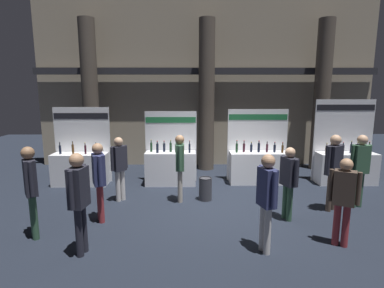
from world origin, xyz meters
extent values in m
plane|color=black|center=(0.00, 0.00, 0.00)|extent=(25.05, 25.05, 0.00)
cube|color=tan|center=(0.00, 4.34, 3.23)|extent=(12.52, 0.25, 6.45)
cube|color=#2D2D33|center=(0.00, 4.03, 3.55)|extent=(12.52, 0.20, 0.24)
cylinder|color=#51473D|center=(-4.12, 3.56, 2.65)|extent=(0.57, 0.57, 5.29)
cylinder|color=#51473D|center=(0.00, 3.56, 2.65)|extent=(0.57, 0.57, 5.29)
cylinder|color=#51473D|center=(4.12, 3.56, 2.65)|extent=(0.57, 0.57, 5.29)
cube|color=white|center=(-3.94, 1.68, 0.48)|extent=(1.63, 0.60, 0.97)
cube|color=white|center=(-3.94, 2.02, 1.17)|extent=(1.71, 0.04, 2.35)
cube|color=black|center=(-3.94, 2.00, 2.08)|extent=(1.66, 0.01, 0.18)
cylinder|color=black|center=(-4.49, 1.64, 1.10)|extent=(0.07, 0.07, 0.26)
cylinder|color=black|center=(-4.49, 1.64, 1.27)|extent=(0.03, 0.03, 0.08)
cylinder|color=black|center=(-4.49, 1.64, 1.32)|extent=(0.03, 0.03, 0.02)
cylinder|color=#472D14|center=(-4.13, 1.69, 1.11)|extent=(0.07, 0.07, 0.28)
cylinder|color=#472D14|center=(-4.13, 1.69, 1.29)|extent=(0.03, 0.03, 0.08)
cylinder|color=black|center=(-4.13, 1.69, 1.34)|extent=(0.03, 0.03, 0.02)
cylinder|color=black|center=(-3.74, 1.65, 1.10)|extent=(0.06, 0.06, 0.26)
cylinder|color=black|center=(-3.74, 1.65, 1.26)|extent=(0.03, 0.03, 0.07)
cylinder|color=gold|center=(-3.74, 1.65, 1.31)|extent=(0.03, 0.03, 0.02)
cylinder|color=black|center=(-3.41, 1.60, 1.10)|extent=(0.06, 0.06, 0.25)
cylinder|color=black|center=(-3.41, 1.60, 1.26)|extent=(0.03, 0.03, 0.08)
cylinder|color=black|center=(-3.41, 1.60, 1.32)|extent=(0.03, 0.03, 0.02)
cube|color=white|center=(-1.19, 1.69, 0.50)|extent=(1.52, 0.60, 1.01)
cube|color=white|center=(-1.19, 2.03, 1.11)|extent=(1.59, 0.04, 2.22)
cube|color=#1E6638|center=(-1.19, 2.01, 1.96)|extent=(1.55, 0.01, 0.18)
cylinder|color=#19381E|center=(-1.77, 1.75, 1.15)|extent=(0.06, 0.06, 0.28)
cylinder|color=#19381E|center=(-1.77, 1.75, 1.33)|extent=(0.03, 0.03, 0.08)
cylinder|color=gold|center=(-1.77, 1.75, 1.37)|extent=(0.03, 0.03, 0.02)
cylinder|color=black|center=(-1.57, 1.60, 1.15)|extent=(0.08, 0.08, 0.27)
cylinder|color=black|center=(-1.57, 1.60, 1.32)|extent=(0.03, 0.03, 0.07)
cylinder|color=red|center=(-1.57, 1.60, 1.36)|extent=(0.03, 0.03, 0.02)
cylinder|color=black|center=(-1.38, 1.76, 1.14)|extent=(0.07, 0.07, 0.26)
cylinder|color=black|center=(-1.38, 1.76, 1.30)|extent=(0.03, 0.03, 0.06)
cylinder|color=red|center=(-1.38, 1.76, 1.34)|extent=(0.03, 0.03, 0.02)
cylinder|color=#19381E|center=(-1.18, 1.73, 1.15)|extent=(0.07, 0.07, 0.28)
cylinder|color=#19381E|center=(-1.18, 1.73, 1.32)|extent=(0.03, 0.03, 0.07)
cylinder|color=gold|center=(-1.18, 1.73, 1.37)|extent=(0.03, 0.03, 0.02)
cylinder|color=#19381E|center=(-1.01, 1.67, 1.13)|extent=(0.07, 0.07, 0.24)
cylinder|color=#19381E|center=(-1.01, 1.67, 1.29)|extent=(0.03, 0.03, 0.09)
cylinder|color=black|center=(-1.01, 1.67, 1.35)|extent=(0.03, 0.03, 0.02)
cylinder|color=#472D14|center=(-0.80, 1.64, 1.13)|extent=(0.06, 0.06, 0.25)
cylinder|color=#472D14|center=(-0.80, 1.64, 1.30)|extent=(0.03, 0.03, 0.09)
cylinder|color=red|center=(-0.80, 1.64, 1.36)|extent=(0.03, 0.03, 0.02)
cylinder|color=black|center=(-0.61, 1.60, 1.14)|extent=(0.06, 0.06, 0.27)
cylinder|color=black|center=(-0.61, 1.60, 1.32)|extent=(0.03, 0.03, 0.09)
cylinder|color=red|center=(-0.61, 1.60, 1.37)|extent=(0.03, 0.03, 0.02)
cube|color=white|center=(1.54, 1.80, 0.49)|extent=(1.80, 0.60, 0.97)
cube|color=white|center=(1.54, 2.14, 1.14)|extent=(1.89, 0.04, 2.28)
cube|color=#1E6638|center=(1.54, 2.12, 2.03)|extent=(1.83, 0.01, 0.18)
cylinder|color=#19381E|center=(0.84, 1.80, 1.11)|extent=(0.07, 0.07, 0.28)
cylinder|color=#19381E|center=(0.84, 1.80, 1.29)|extent=(0.03, 0.03, 0.08)
cylinder|color=red|center=(0.84, 1.80, 1.34)|extent=(0.03, 0.03, 0.02)
cylinder|color=black|center=(1.07, 1.86, 1.11)|extent=(0.07, 0.07, 0.26)
cylinder|color=black|center=(1.07, 1.86, 1.28)|extent=(0.03, 0.03, 0.08)
cylinder|color=red|center=(1.07, 1.86, 1.32)|extent=(0.03, 0.03, 0.02)
cylinder|color=black|center=(1.30, 1.86, 1.09)|extent=(0.07, 0.07, 0.23)
cylinder|color=black|center=(1.30, 1.86, 1.24)|extent=(0.03, 0.03, 0.07)
cylinder|color=gold|center=(1.30, 1.86, 1.28)|extent=(0.03, 0.03, 0.02)
cylinder|color=black|center=(1.53, 1.83, 1.11)|extent=(0.07, 0.07, 0.28)
cylinder|color=black|center=(1.53, 1.83, 1.29)|extent=(0.03, 0.03, 0.06)
cylinder|color=red|center=(1.53, 1.83, 1.33)|extent=(0.03, 0.03, 0.02)
cylinder|color=black|center=(1.78, 1.82, 1.10)|extent=(0.06, 0.06, 0.25)
cylinder|color=black|center=(1.78, 1.82, 1.26)|extent=(0.03, 0.03, 0.07)
cylinder|color=black|center=(1.78, 1.82, 1.30)|extent=(0.03, 0.03, 0.02)
cylinder|color=black|center=(2.01, 1.82, 1.09)|extent=(0.07, 0.07, 0.23)
cylinder|color=black|center=(2.01, 1.82, 1.24)|extent=(0.03, 0.03, 0.08)
cylinder|color=red|center=(2.01, 1.82, 1.29)|extent=(0.03, 0.03, 0.02)
cylinder|color=#472D14|center=(2.23, 1.74, 1.09)|extent=(0.07, 0.07, 0.23)
cylinder|color=#472D14|center=(2.23, 1.74, 1.24)|extent=(0.03, 0.03, 0.08)
cylinder|color=red|center=(2.23, 1.74, 1.29)|extent=(0.03, 0.03, 0.02)
cube|color=white|center=(4.23, 1.72, 0.48)|extent=(1.76, 0.60, 0.96)
cube|color=white|center=(4.23, 2.06, 1.29)|extent=(1.85, 0.04, 2.58)
cube|color=black|center=(4.23, 2.04, 2.33)|extent=(1.80, 0.01, 0.18)
cylinder|color=#472D14|center=(3.55, 1.65, 1.08)|extent=(0.07, 0.07, 0.24)
cylinder|color=#472D14|center=(3.55, 1.65, 1.24)|extent=(0.03, 0.03, 0.08)
cylinder|color=gold|center=(3.55, 1.65, 1.28)|extent=(0.03, 0.03, 0.02)
cylinder|color=#472D14|center=(3.75, 1.79, 1.07)|extent=(0.07, 0.07, 0.22)
cylinder|color=#472D14|center=(3.75, 1.79, 1.23)|extent=(0.03, 0.03, 0.09)
cylinder|color=black|center=(3.75, 1.79, 1.28)|extent=(0.03, 0.03, 0.02)
cylinder|color=black|center=(3.92, 1.78, 1.08)|extent=(0.07, 0.07, 0.23)
cylinder|color=black|center=(3.92, 1.78, 1.23)|extent=(0.03, 0.03, 0.07)
cylinder|color=black|center=(3.92, 1.78, 1.27)|extent=(0.03, 0.03, 0.02)
cylinder|color=black|center=(4.11, 1.79, 1.08)|extent=(0.07, 0.07, 0.24)
cylinder|color=black|center=(4.11, 1.79, 1.24)|extent=(0.03, 0.03, 0.08)
cylinder|color=red|center=(4.11, 1.79, 1.28)|extent=(0.03, 0.03, 0.02)
cylinder|color=black|center=(4.33, 1.71, 1.10)|extent=(0.07, 0.07, 0.27)
cylinder|color=black|center=(4.33, 1.71, 1.28)|extent=(0.03, 0.03, 0.09)
cylinder|color=gold|center=(4.33, 1.71, 1.33)|extent=(0.03, 0.03, 0.02)
cylinder|color=black|center=(4.52, 1.70, 1.08)|extent=(0.07, 0.07, 0.25)
cylinder|color=black|center=(4.52, 1.70, 1.24)|extent=(0.03, 0.03, 0.07)
cylinder|color=gold|center=(4.52, 1.70, 1.29)|extent=(0.03, 0.03, 0.02)
cylinder|color=black|center=(4.72, 1.70, 1.08)|extent=(0.06, 0.06, 0.24)
cylinder|color=black|center=(4.72, 1.70, 1.24)|extent=(0.03, 0.03, 0.07)
cylinder|color=red|center=(4.72, 1.70, 1.29)|extent=(0.03, 0.03, 0.02)
cylinder|color=#19381E|center=(4.93, 1.80, 1.08)|extent=(0.07, 0.07, 0.24)
cylinder|color=#19381E|center=(4.93, 1.80, 1.24)|extent=(0.03, 0.03, 0.09)
cylinder|color=red|center=(4.93, 1.80, 1.30)|extent=(0.03, 0.03, 0.02)
cylinder|color=#38383D|center=(-0.20, 0.33, 0.29)|extent=(0.34, 0.34, 0.58)
torus|color=black|center=(-0.20, 0.33, 0.60)|extent=(0.34, 0.34, 0.02)
cylinder|color=#23232D|center=(-2.52, -2.41, 0.44)|extent=(0.12, 0.12, 0.88)
cylinder|color=#23232D|center=(-2.50, -2.25, 0.44)|extent=(0.12, 0.12, 0.88)
cube|color=#23232D|center=(-2.51, -2.33, 1.22)|extent=(0.29, 0.40, 0.69)
sphere|color=tan|center=(-2.51, -2.33, 1.70)|extent=(0.24, 0.24, 0.24)
cylinder|color=#23232D|center=(-2.54, -2.56, 1.24)|extent=(0.08, 0.08, 0.66)
cylinder|color=#23232D|center=(-2.48, -2.11, 1.24)|extent=(0.08, 0.08, 0.66)
cylinder|color=#ADA393|center=(-0.86, 0.15, 0.42)|extent=(0.12, 0.12, 0.84)
cylinder|color=#ADA393|center=(-0.86, 0.30, 0.42)|extent=(0.12, 0.12, 0.84)
cube|color=#33563D|center=(-0.86, 0.22, 1.18)|extent=(0.22, 0.36, 0.67)
sphere|color=#8C6647|center=(-0.86, 0.22, 1.63)|extent=(0.23, 0.23, 0.23)
cylinder|color=#33563D|center=(-0.85, 0.00, 1.19)|extent=(0.08, 0.08, 0.63)
cylinder|color=#33563D|center=(-0.87, 0.44, 1.19)|extent=(0.08, 0.08, 0.63)
cylinder|color=silver|center=(0.70, -2.22, 0.43)|extent=(0.12, 0.12, 0.86)
cylinder|color=silver|center=(0.74, -2.37, 0.43)|extent=(0.12, 0.12, 0.86)
cube|color=navy|center=(0.72, -2.29, 1.20)|extent=(0.31, 0.40, 0.68)
sphere|color=tan|center=(0.72, -2.29, 1.67)|extent=(0.24, 0.24, 0.24)
cylinder|color=navy|center=(0.66, -2.08, 1.22)|extent=(0.08, 0.08, 0.65)
cylinder|color=navy|center=(0.78, -2.51, 1.22)|extent=(0.08, 0.08, 0.65)
cylinder|color=maroon|center=(-2.61, -0.88, 0.42)|extent=(0.12, 0.12, 0.84)
cylinder|color=maroon|center=(-2.53, -1.05, 0.42)|extent=(0.12, 0.12, 0.84)
cube|color=navy|center=(-2.57, -0.96, 1.18)|extent=(0.38, 0.47, 0.67)
sphere|color=tan|center=(-2.57, -0.96, 1.63)|extent=(0.23, 0.23, 0.23)
cylinder|color=navy|center=(-2.67, -0.73, 1.19)|extent=(0.08, 0.08, 0.63)
cylinder|color=navy|center=(-2.47, -1.19, 1.19)|extent=(0.08, 0.08, 0.63)
cylinder|color=#33563D|center=(1.53, -0.85, 0.40)|extent=(0.12, 0.12, 0.79)
cylinder|color=#33563D|center=(1.58, -1.00, 0.40)|extent=(0.12, 0.12, 0.79)
cube|color=#23232D|center=(1.56, -0.92, 1.11)|extent=(0.33, 0.43, 0.63)
sphere|color=tan|center=(1.56, -0.92, 1.53)|extent=(0.22, 0.22, 0.22)
cylinder|color=#23232D|center=(1.49, -0.70, 1.12)|extent=(0.08, 0.08, 0.60)
cylinder|color=#23232D|center=(1.63, -1.14, 1.12)|extent=(0.08, 0.08, 0.60)
cylinder|color=#47382D|center=(2.85, -0.36, 0.44)|extent=(0.12, 0.12, 0.89)
cylinder|color=#47382D|center=(2.71, -0.46, 0.44)|extent=(0.12, 0.12, 0.89)
cube|color=#23232D|center=(2.78, -0.41, 1.24)|extent=(0.46, 0.42, 0.70)
sphere|color=tan|center=(2.78, -0.41, 1.72)|extent=(0.24, 0.24, 0.24)
cylinder|color=#23232D|center=(2.98, -0.27, 1.26)|extent=(0.08, 0.08, 0.67)
cylinder|color=#23232D|center=(2.58, -0.55, 1.26)|extent=(0.08, 0.08, 0.67)
cylinder|color=#33563D|center=(3.46, -0.21, 0.44)|extent=(0.12, 0.12, 0.87)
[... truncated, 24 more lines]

